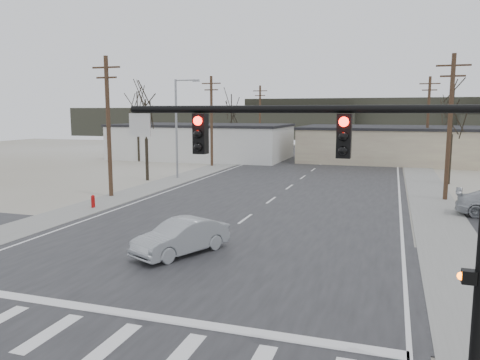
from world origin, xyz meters
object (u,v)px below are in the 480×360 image
at_px(car_far_a, 387,152).
at_px(fire_hydrant, 93,201).
at_px(traffic_signal_mast, 393,179).
at_px(sedan_crossing, 181,237).
at_px(car_far_b, 308,145).

bearing_deg(car_far_a, fire_hydrant, 79.98).
height_order(traffic_signal_mast, car_far_a, traffic_signal_mast).
bearing_deg(sedan_crossing, traffic_signal_mast, -14.68).
relative_size(traffic_signal_mast, car_far_b, 2.43).
distance_m(traffic_signal_mast, fire_hydrant, 23.39).
bearing_deg(traffic_signal_mast, car_far_b, 101.45).
relative_size(fire_hydrant, car_far_a, 0.19).
relative_size(fire_hydrant, sedan_crossing, 0.19).
relative_size(sedan_crossing, car_far_b, 1.22).
bearing_deg(car_far_b, sedan_crossing, -82.70).
distance_m(sedan_crossing, car_far_a, 48.73).
bearing_deg(sedan_crossing, car_far_b, 119.48).
bearing_deg(fire_hydrant, traffic_signal_mast, -38.13).
height_order(traffic_signal_mast, fire_hydrant, traffic_signal_mast).
height_order(sedan_crossing, car_far_b, sedan_crossing).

